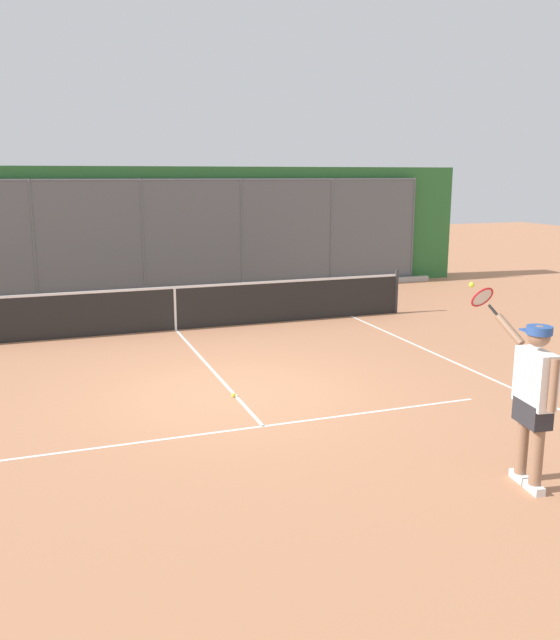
% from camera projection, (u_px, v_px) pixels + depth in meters
% --- Properties ---
extents(ground_plane, '(60.00, 60.00, 0.00)m').
position_uv_depth(ground_plane, '(233.00, 393.00, 10.35)').
color(ground_plane, '#B27551').
extents(court_line_markings, '(8.53, 11.09, 0.01)m').
position_uv_depth(court_line_markings, '(270.00, 433.00, 8.73)').
color(court_line_markings, white).
rests_on(court_line_markings, ground).
extents(fence_backdrop, '(19.88, 1.37, 3.54)m').
position_uv_depth(fence_backdrop, '(139.00, 231.00, 18.81)').
color(fence_backdrop, '#565B60').
rests_on(fence_backdrop, ground).
extents(tennis_net, '(10.96, 0.09, 1.07)m').
position_uv_depth(tennis_net, '(175.00, 308.00, 14.47)').
color(tennis_net, '#2D2D2D').
rests_on(tennis_net, ground).
extents(tennis_player, '(0.36, 1.48, 2.09)m').
position_uv_depth(tennis_player, '(533.00, 392.00, 7.05)').
color(tennis_player, silver).
rests_on(tennis_player, ground).
extents(tennis_ball_mid_court, '(0.07, 0.07, 0.07)m').
position_uv_depth(tennis_ball_mid_court, '(234.00, 395.00, 10.15)').
color(tennis_ball_mid_court, '#CCDB33').
rests_on(tennis_ball_mid_court, ground).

